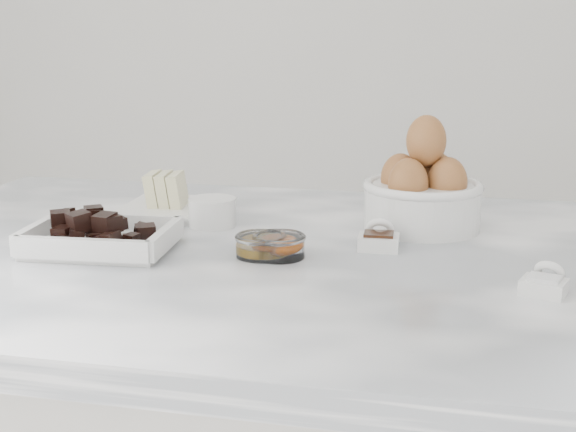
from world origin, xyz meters
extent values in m
cube|color=white|center=(0.00, 0.00, 0.92)|extent=(1.20, 0.80, 0.04)
cube|color=white|center=(-0.22, -0.06, 0.95)|extent=(0.19, 0.15, 0.01)
cube|color=white|center=(-0.20, 0.16, 0.95)|extent=(0.15, 0.15, 0.01)
cube|color=white|center=(-0.20, 0.16, 0.95)|extent=(0.17, 0.17, 0.00)
cylinder|color=white|center=(-0.11, 0.10, 0.96)|extent=(0.07, 0.07, 0.04)
cylinder|color=white|center=(-0.11, 0.10, 0.98)|extent=(0.06, 0.06, 0.01)
cylinder|color=white|center=(0.20, 0.16, 0.97)|extent=(0.17, 0.17, 0.07)
torus|color=white|center=(0.20, 0.16, 1.00)|extent=(0.18, 0.18, 0.01)
ellipsoid|color=#9E5933|center=(0.23, 0.16, 1.01)|extent=(0.06, 0.06, 0.08)
ellipsoid|color=#9E5933|center=(0.16, 0.15, 1.01)|extent=(0.06, 0.06, 0.08)
ellipsoid|color=#9E5933|center=(0.20, 0.19, 1.01)|extent=(0.06, 0.06, 0.08)
ellipsoid|color=#9E5933|center=(0.19, 0.12, 1.01)|extent=(0.06, 0.06, 0.08)
ellipsoid|color=#9E5933|center=(0.20, 0.16, 1.07)|extent=(0.06, 0.06, 0.08)
cylinder|color=white|center=(0.00, -0.04, 0.95)|extent=(0.07, 0.07, 0.03)
torus|color=white|center=(0.00, -0.04, 0.97)|extent=(0.07, 0.07, 0.01)
cylinder|color=orange|center=(0.00, -0.04, 0.95)|extent=(0.05, 0.05, 0.01)
cylinder|color=white|center=(0.02, -0.04, 0.95)|extent=(0.07, 0.07, 0.03)
torus|color=white|center=(0.02, -0.04, 0.97)|extent=(0.07, 0.07, 0.01)
ellipsoid|color=orange|center=(0.02, -0.04, 0.96)|extent=(0.05, 0.05, 0.02)
cube|color=white|center=(0.15, 0.03, 0.95)|extent=(0.06, 0.05, 0.02)
cube|color=black|center=(0.15, 0.03, 0.96)|extent=(0.04, 0.03, 0.00)
torus|color=white|center=(0.14, 0.06, 0.96)|extent=(0.04, 0.03, 0.04)
cube|color=white|center=(0.35, -0.11, 0.95)|extent=(0.06, 0.05, 0.02)
cube|color=white|center=(0.35, -0.11, 0.96)|extent=(0.04, 0.04, 0.00)
torus|color=white|center=(0.36, -0.09, 0.96)|extent=(0.04, 0.04, 0.04)
camera|label=1|loc=(0.26, -1.02, 1.24)|focal=50.00mm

